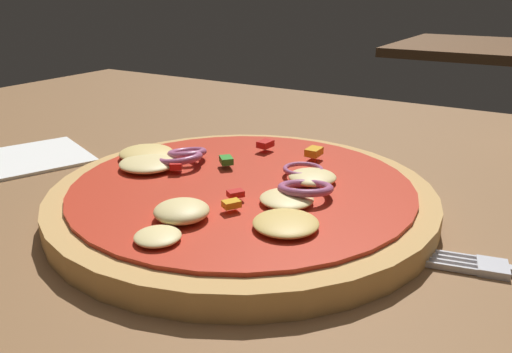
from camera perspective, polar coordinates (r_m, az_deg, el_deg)
dining_table at (r=0.42m, az=2.93°, el=-3.83°), size 1.27×0.82×0.03m
pizza at (r=0.39m, az=-1.77°, el=-2.07°), size 0.29×0.29×0.03m
napkin at (r=0.56m, az=-23.60°, el=2.01°), size 0.13×0.13×0.00m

